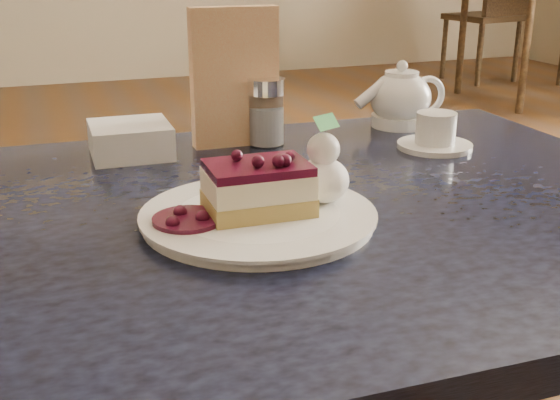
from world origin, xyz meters
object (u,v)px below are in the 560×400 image
object	(u,v)px
cheesecake_slice	(258,188)
tea_set	(406,106)
dessert_plate	(258,217)
bg_table_far_right	(542,87)
main_table	(248,266)

from	to	relation	value
cheesecake_slice	tea_set	size ratio (longest dim) A/B	0.46
dessert_plate	tea_set	distance (m)	0.47
tea_set	cheesecake_slice	bearing A→B (deg)	-139.31
cheesecake_slice	bg_table_far_right	distance (m)	4.55
tea_set	bg_table_far_right	world-z (taller)	bg_table_far_right
dessert_plate	main_table	bearing A→B (deg)	88.74
dessert_plate	cheesecake_slice	xyz separation A→B (m)	(0.00, 0.00, 0.03)
main_table	cheesecake_slice	size ratio (longest dim) A/B	9.99
cheesecake_slice	bg_table_far_right	size ratio (longest dim) A/B	0.06
cheesecake_slice	bg_table_far_right	xyz separation A→B (m)	(3.13, 3.23, -0.67)
main_table	bg_table_far_right	distance (m)	4.50
dessert_plate	tea_set	size ratio (longest dim) A/B	1.02
main_table	dessert_plate	world-z (taller)	dessert_plate
dessert_plate	cheesecake_slice	distance (m)	0.03
main_table	cheesecake_slice	bearing A→B (deg)	-90.00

